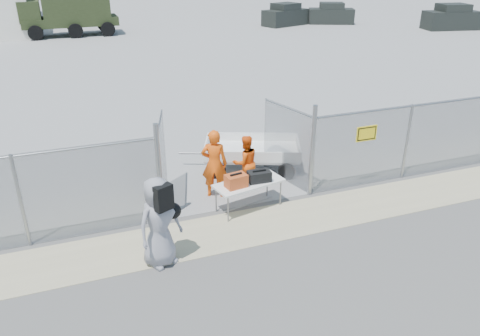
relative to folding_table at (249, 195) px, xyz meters
name	(u,v)px	position (x,y,z in m)	size (l,w,h in m)	color
ground	(271,249)	(-0.18, -1.85, -0.37)	(160.00, 160.00, 0.00)	#515151
tarmac_inside	(100,19)	(-0.18, 40.15, -0.37)	(160.00, 80.00, 0.01)	gray
dirt_strip	(254,226)	(-0.18, -0.85, -0.37)	(44.00, 1.60, 0.01)	tan
chain_link_fence	(240,168)	(-0.18, 0.15, 0.73)	(40.00, 0.20, 2.20)	gray
folding_table	(249,195)	(0.00, 0.00, 0.00)	(1.76, 0.73, 0.75)	white
orange_bag	(236,181)	(-0.38, -0.13, 0.53)	(0.51, 0.34, 0.32)	#CD5120
black_duffel	(259,176)	(0.26, -0.04, 0.51)	(0.56, 0.33, 0.27)	black
security_worker_left	(214,164)	(-0.60, 0.96, 0.56)	(0.68, 0.45, 1.87)	#F5540D
security_worker_right	(245,162)	(0.34, 1.12, 0.39)	(0.74, 0.58, 1.53)	#F5540D
visitor	(159,222)	(-2.54, -1.50, 0.61)	(0.96, 0.63, 1.97)	gray
utility_trailer	(252,154)	(1.01, 2.31, 0.07)	(3.64, 1.87, 0.88)	white
military_truck	(69,13)	(-3.13, 30.20, 1.31)	(7.05, 2.60, 3.36)	#293419
parked_vehicle_near	(285,15)	(14.93, 29.52, 0.56)	(4.13, 1.87, 1.87)	black
parked_vehicle_mid	(331,13)	(19.35, 29.15, 0.53)	(3.98, 1.80, 1.80)	black
parked_vehicle_far	(452,17)	(27.06, 22.59, 0.64)	(4.47, 2.02, 2.02)	black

